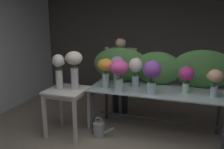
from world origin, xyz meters
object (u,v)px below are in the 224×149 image
(vase_lilac_ranunculus, at_px, (117,67))
(florist, at_px, (120,68))
(display_table_glass, at_px, (157,96))
(vase_cream_lisianthus_tall, at_px, (74,65))
(vase_magenta_snapdragons, at_px, (186,76))
(vase_ivory_anemones, at_px, (136,69))
(vase_peach_peonies, at_px, (215,79))
(vase_white_roses_tall, at_px, (59,69))
(vase_sunset_carnations, at_px, (106,69))
(vase_violet_roses, at_px, (152,73))
(vase_fuchsia_hydrangea, at_px, (119,71))
(side_table_white, at_px, (67,96))
(watering_can, at_px, (99,129))

(vase_lilac_ranunculus, bearing_deg, florist, 100.27)
(display_table_glass, bearing_deg, vase_cream_lisianthus_tall, -163.76)
(vase_magenta_snapdragons, xyz_separation_m, vase_cream_lisianthus_tall, (-1.70, -0.32, 0.13))
(vase_ivory_anemones, bearing_deg, vase_peach_peonies, -6.52)
(vase_magenta_snapdragons, relative_size, vase_white_roses_tall, 0.73)
(vase_magenta_snapdragons, bearing_deg, florist, 152.56)
(florist, relative_size, vase_sunset_carnations, 3.20)
(vase_violet_roses, bearing_deg, florist, 130.91)
(vase_fuchsia_hydrangea, bearing_deg, side_table_white, -172.48)
(vase_peach_peonies, xyz_separation_m, vase_sunset_carnations, (-1.63, -0.05, 0.05))
(display_table_glass, height_order, vase_magenta_snapdragons, vase_magenta_snapdragons)
(side_table_white, relative_size, vase_white_roses_tall, 1.38)
(vase_peach_peonies, xyz_separation_m, vase_fuchsia_hydrangea, (-1.36, -0.21, 0.07))
(vase_fuchsia_hydrangea, bearing_deg, vase_magenta_snapdragons, 15.58)
(vase_ivory_anemones, height_order, vase_lilac_ranunculus, vase_ivory_anemones)
(vase_fuchsia_hydrangea, relative_size, vase_lilac_ranunculus, 1.03)
(display_table_glass, bearing_deg, vase_violet_roses, -101.95)
(vase_magenta_snapdragons, distance_m, vase_cream_lisianthus_tall, 1.74)
(side_table_white, xyz_separation_m, florist, (0.61, 1.01, 0.29))
(vase_violet_roses, bearing_deg, vase_sunset_carnations, 172.88)
(vase_ivory_anemones, xyz_separation_m, vase_violet_roses, (0.31, -0.28, 0.02))
(vase_magenta_snapdragons, distance_m, vase_sunset_carnations, 1.25)
(side_table_white, xyz_separation_m, vase_lilac_ranunculus, (0.69, 0.54, 0.42))
(vase_sunset_carnations, distance_m, vase_lilac_ranunculus, 0.30)
(vase_peach_peonies, bearing_deg, vase_lilac_ranunculus, 171.77)
(vase_ivory_anemones, bearing_deg, vase_magenta_snapdragons, -5.03)
(vase_cream_lisianthus_tall, distance_m, watering_can, 1.13)
(vase_magenta_snapdragons, bearing_deg, vase_cream_lisianthus_tall, -169.26)
(vase_peach_peonies, relative_size, vase_lilac_ranunculus, 0.84)
(vase_lilac_ranunculus, bearing_deg, vase_magenta_snapdragons, -7.78)
(vase_peach_peonies, height_order, vase_ivory_anemones, vase_ivory_anemones)
(vase_lilac_ranunculus, xyz_separation_m, watering_can, (-0.16, -0.48, -0.96))
(vase_magenta_snapdragons, height_order, vase_white_roses_tall, vase_white_roses_tall)
(vase_lilac_ranunculus, relative_size, vase_white_roses_tall, 0.86)
(watering_can, bearing_deg, florist, 85.47)
(display_table_glass, height_order, vase_peach_peonies, vase_peach_peonies)
(vase_white_roses_tall, height_order, watering_can, vase_white_roses_tall)
(vase_lilac_ranunculus, bearing_deg, vase_white_roses_tall, -146.77)
(florist, distance_m, vase_violet_roses, 1.13)
(side_table_white, height_order, watering_can, side_table_white)
(vase_sunset_carnations, height_order, vase_cream_lisianthus_tall, vase_cream_lisianthus_tall)
(vase_white_roses_tall, relative_size, watering_can, 1.60)
(vase_peach_peonies, bearing_deg, vase_fuchsia_hydrangea, -171.38)
(vase_violet_roses, bearing_deg, vase_white_roses_tall, -173.46)
(display_table_glass, distance_m, vase_white_roses_tall, 1.64)
(display_table_glass, xyz_separation_m, side_table_white, (-1.40, -0.43, -0.01))
(vase_violet_roses, bearing_deg, side_table_white, -172.84)
(vase_sunset_carnations, relative_size, vase_white_roses_tall, 0.86)
(florist, distance_m, vase_cream_lisianthus_tall, 1.09)
(vase_lilac_ranunculus, height_order, vase_white_roses_tall, vase_white_roses_tall)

